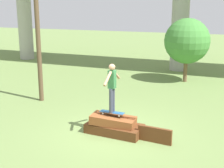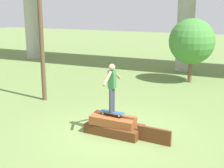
{
  "view_description": "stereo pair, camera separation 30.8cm",
  "coord_description": "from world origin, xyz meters",
  "px_view_note": "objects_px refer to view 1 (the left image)",
  "views": [
    {
      "loc": [
        3.59,
        -9.06,
        4.16
      ],
      "look_at": [
        -0.08,
        -0.02,
        1.7
      ],
      "focal_mm": 50.0,
      "sensor_mm": 36.0,
      "label": 1
    },
    {
      "loc": [
        3.87,
        -8.94,
        4.16
      ],
      "look_at": [
        -0.08,
        -0.02,
        1.7
      ],
      "focal_mm": 50.0,
      "sensor_mm": 36.0,
      "label": 2
    }
  ],
  "objects_px": {
    "skater": "(112,85)",
    "tree_behind_left": "(187,41)",
    "skateboard": "(112,112)",
    "utility_pole": "(36,3)"
  },
  "relations": [
    {
      "from": "skateboard",
      "to": "skater",
      "type": "bearing_deg",
      "value": 90.0
    },
    {
      "from": "tree_behind_left",
      "to": "skater",
      "type": "bearing_deg",
      "value": -97.2
    },
    {
      "from": "utility_pole",
      "to": "skater",
      "type": "bearing_deg",
      "value": -27.38
    },
    {
      "from": "skateboard",
      "to": "tree_behind_left",
      "type": "height_order",
      "value": "tree_behind_left"
    },
    {
      "from": "utility_pole",
      "to": "tree_behind_left",
      "type": "relative_size",
      "value": 2.35
    },
    {
      "from": "skater",
      "to": "tree_behind_left",
      "type": "relative_size",
      "value": 0.46
    },
    {
      "from": "skater",
      "to": "utility_pole",
      "type": "xyz_separation_m",
      "value": [
        -4.35,
        2.25,
        2.57
      ]
    },
    {
      "from": "skater",
      "to": "utility_pole",
      "type": "bearing_deg",
      "value": 152.62
    },
    {
      "from": "skater",
      "to": "tree_behind_left",
      "type": "bearing_deg",
      "value": 82.8
    },
    {
      "from": "skateboard",
      "to": "tree_behind_left",
      "type": "distance_m",
      "value": 8.53
    }
  ]
}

